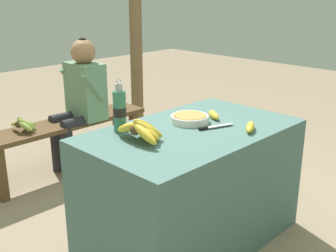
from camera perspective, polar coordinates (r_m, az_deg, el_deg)
The scene contains 12 objects.
ground_plane at distance 2.69m, azimuth 2.96°, elevation -14.90°, with size 12.00×12.00×0.00m, color gray.
market_counter at distance 2.51m, azimuth 3.09°, elevation -8.11°, with size 1.25×0.75×0.71m.
banana_bunch_ripe at distance 2.17m, azimuth -3.73°, elevation -0.37°, with size 0.19×0.32×0.14m.
serving_bowl at distance 2.50m, azimuth 2.95°, elevation 1.09°, with size 0.23×0.23×0.05m.
water_bottle at distance 2.31m, azimuth -6.56°, elevation 2.08°, with size 0.07×0.07×0.30m.
loose_banana_front at distance 2.39m, azimuth 11.07°, elevation -0.12°, with size 0.17×0.12×0.04m.
loose_banana_side at distance 2.58m, azimuth 6.19°, elevation 1.53°, with size 0.12×0.15×0.04m.
knife at distance 2.39m, azimuth 5.85°, elevation -0.14°, with size 0.22×0.10×0.02m.
wooden_bench at distance 3.54m, azimuth -13.62°, elevation -0.55°, with size 1.44×0.32×0.44m.
seated_vendor at distance 3.51m, azimuth -11.73°, elevation 4.15°, with size 0.41×0.39×1.10m.
banana_bunch_green at distance 3.33m, azimuth -19.08°, elevation 0.28°, with size 0.17×0.26×0.13m.
support_post_far at distance 4.21m, azimuth -4.42°, elevation 13.63°, with size 0.12×0.12×2.27m.
Camera 1 is at (-1.69, -1.49, 1.47)m, focal length 45.00 mm.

